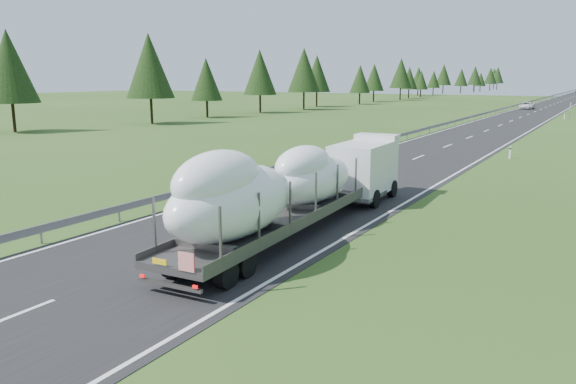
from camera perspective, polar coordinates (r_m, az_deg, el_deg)
The scene contains 7 objects.
ground at distance 22.92m, azimuth -7.62°, elevation -4.68°, with size 400.00×400.00×0.00m, color #2A4818.
road_surface at distance 118.26m, azimuth 23.86°, elevation 7.50°, with size 10.00×400.00×0.02m, color black.
guardrail at distance 118.90m, azimuth 21.32°, elevation 7.99°, with size 0.10×400.00×0.76m.
highway_sign at distance 97.62m, azimuth 26.75°, elevation 7.66°, with size 0.08×0.90×2.60m.
tree_line_left at distance 168.03m, azimuth 10.47°, elevation 11.60°, with size 13.67×340.38×12.38m.
boat_truck at distance 22.96m, azimuth 0.69°, elevation 0.83°, with size 3.17×18.00×4.08m.
distant_van at distance 126.21m, azimuth 23.12°, elevation 8.08°, with size 2.41×5.22×1.45m, color white.
Camera 1 is at (13.62, -17.31, 6.37)m, focal length 35.00 mm.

